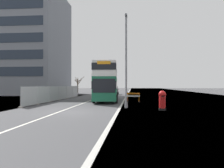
% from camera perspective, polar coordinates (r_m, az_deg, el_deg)
% --- Properties ---
extents(ground, '(140.00, 280.00, 0.10)m').
position_cam_1_polar(ground, '(17.05, -8.20, -7.43)').
color(ground, '#424244').
extents(double_decker_bus, '(3.36, 11.41, 4.73)m').
position_cam_1_polar(double_decker_bus, '(28.34, -1.38, 0.59)').
color(double_decker_bus, '#196042').
rests_on(double_decker_bus, ground).
extents(lamppost_foreground, '(0.29, 0.70, 8.50)m').
position_cam_1_polar(lamppost_foreground, '(19.84, 3.72, 5.32)').
color(lamppost_foreground, gray).
rests_on(lamppost_foreground, ground).
extents(red_pillar_postbox, '(0.62, 0.62, 1.62)m').
position_cam_1_polar(red_pillar_postbox, '(18.36, 13.07, -3.99)').
color(red_pillar_postbox, black).
rests_on(red_pillar_postbox, ground).
extents(roadworks_barrier, '(1.65, 0.83, 1.14)m').
position_cam_1_polar(roadworks_barrier, '(27.00, 5.62, -3.19)').
color(roadworks_barrier, orange).
rests_on(roadworks_barrier, ground).
extents(construction_site_fence, '(0.44, 20.60, 1.98)m').
position_cam_1_polar(construction_site_fence, '(30.82, -13.82, -2.40)').
color(construction_site_fence, '#A8AAAD').
rests_on(construction_site_fence, ground).
extents(car_oncoming_near, '(1.93, 3.82, 1.93)m').
position_cam_1_polar(car_oncoming_near, '(47.82, 0.50, -1.71)').
color(car_oncoming_near, slate).
rests_on(car_oncoming_near, ground).
extents(car_receding_mid, '(2.04, 4.51, 2.20)m').
position_cam_1_polar(car_receding_mid, '(54.59, -2.54, -1.41)').
color(car_receding_mid, silver).
rests_on(car_receding_mid, ground).
extents(bare_tree_far_verge_near, '(2.65, 2.23, 4.42)m').
position_cam_1_polar(bare_tree_far_verge_near, '(59.93, -8.93, -0.06)').
color(bare_tree_far_verge_near, '#4C3D2D').
rests_on(bare_tree_far_verge_near, ground).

